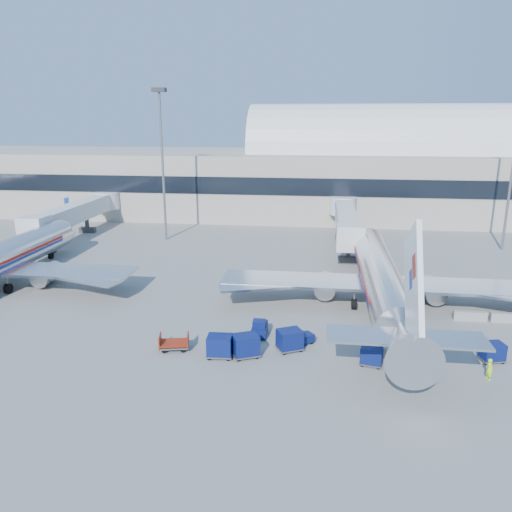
# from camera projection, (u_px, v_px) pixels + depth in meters

# --- Properties ---
(ground) EXTENTS (260.00, 260.00, 0.00)m
(ground) POSITION_uv_depth(u_px,v_px,m) (276.00, 319.00, 46.99)
(ground) COLOR gray
(ground) RESTS_ON ground
(terminal) EXTENTS (170.00, 28.15, 21.00)m
(terminal) POSITION_uv_depth(u_px,v_px,m) (234.00, 174.00, 100.19)
(terminal) COLOR #B2AA9E
(terminal) RESTS_ON ground
(airliner_main) EXTENTS (32.00, 37.26, 12.07)m
(airliner_main) POSITION_uv_depth(u_px,v_px,m) (381.00, 279.00, 49.29)
(airliner_main) COLOR silver
(airliner_main) RESTS_ON ground
(jetbridge_near) EXTENTS (4.40, 27.50, 6.25)m
(jetbridge_near) POSITION_uv_depth(u_px,v_px,m) (346.00, 218.00, 74.47)
(jetbridge_near) COLOR silver
(jetbridge_near) RESTS_ON ground
(jetbridge_mid) EXTENTS (4.40, 27.50, 6.25)m
(jetbridge_mid) POSITION_uv_depth(u_px,v_px,m) (79.00, 212.00, 79.66)
(jetbridge_mid) COLOR silver
(jetbridge_mid) RESTS_ON ground
(mast_west) EXTENTS (2.00, 1.20, 22.60)m
(mast_west) POSITION_uv_depth(u_px,v_px,m) (162.00, 143.00, 74.22)
(mast_west) COLOR slate
(mast_west) RESTS_ON ground
(barrier_near) EXTENTS (3.00, 0.55, 0.90)m
(barrier_near) POSITION_uv_depth(u_px,v_px,m) (470.00, 316.00, 46.56)
(barrier_near) COLOR #9E9E96
(barrier_near) RESTS_ON ground
(barrier_mid) EXTENTS (3.00, 0.55, 0.90)m
(barrier_mid) POSITION_uv_depth(u_px,v_px,m) (507.00, 318.00, 46.15)
(barrier_mid) COLOR #9E9E96
(barrier_mid) RESTS_ON ground
(tug_lead) EXTENTS (2.27, 2.13, 1.36)m
(tug_lead) POSITION_uv_depth(u_px,v_px,m) (300.00, 338.00, 41.57)
(tug_lead) COLOR #0B1652
(tug_lead) RESTS_ON ground
(tug_right) EXTENTS (2.29, 1.53, 1.37)m
(tug_right) POSITION_uv_depth(u_px,v_px,m) (420.00, 337.00, 41.69)
(tug_right) COLOR #0B1652
(tug_right) RESTS_ON ground
(tug_left) EXTENTS (1.27, 2.48, 1.61)m
(tug_left) POSITION_uv_depth(u_px,v_px,m) (259.00, 328.00, 43.22)
(tug_left) COLOR #0B1652
(tug_left) RESTS_ON ground
(cart_train_a) EXTENTS (2.48, 2.27, 1.76)m
(cart_train_a) POSITION_uv_depth(u_px,v_px,m) (290.00, 340.00, 40.43)
(cart_train_a) COLOR #0B1652
(cart_train_a) RESTS_ON ground
(cart_train_b) EXTENTS (2.53, 2.29, 1.82)m
(cart_train_b) POSITION_uv_depth(u_px,v_px,m) (246.00, 345.00, 39.33)
(cart_train_b) COLOR #0B1652
(cart_train_b) RESTS_ON ground
(cart_train_c) EXTENTS (2.10, 1.64, 1.78)m
(cart_train_c) POSITION_uv_depth(u_px,v_px,m) (220.00, 346.00, 39.30)
(cart_train_c) COLOR #0B1652
(cart_train_c) RESTS_ON ground
(cart_solo_near) EXTENTS (1.94, 1.65, 1.48)m
(cart_solo_near) POSITION_uv_depth(u_px,v_px,m) (372.00, 356.00, 38.03)
(cart_solo_near) COLOR #0B1652
(cart_solo_near) RESTS_ON ground
(cart_solo_far) EXTENTS (1.99, 1.69, 1.52)m
(cart_solo_far) POSITION_uv_depth(u_px,v_px,m) (492.00, 352.00, 38.63)
(cart_solo_far) COLOR #0B1652
(cart_solo_far) RESTS_ON ground
(cart_open_red) EXTENTS (2.66, 2.12, 0.63)m
(cart_open_red) POSITION_uv_depth(u_px,v_px,m) (175.00, 344.00, 40.72)
(cart_open_red) COLOR slate
(cart_open_red) RESTS_ON ground
(ramp_worker) EXTENTS (0.54, 0.68, 1.64)m
(ramp_worker) POSITION_uv_depth(u_px,v_px,m) (489.00, 369.00, 35.92)
(ramp_worker) COLOR #B4F119
(ramp_worker) RESTS_ON ground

